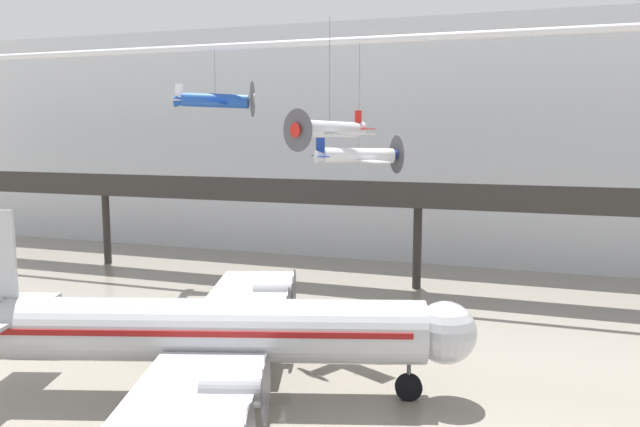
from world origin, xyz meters
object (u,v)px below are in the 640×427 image
(suspended_plane_silver_racer, at_px, (329,129))
(suspended_plane_blue_trainer, at_px, (215,101))
(airliner_silver_main, at_px, (203,331))
(suspended_plane_white_twin, at_px, (359,156))

(suspended_plane_silver_racer, height_order, suspended_plane_blue_trainer, suspended_plane_blue_trainer)
(suspended_plane_silver_racer, xyz_separation_m, suspended_plane_blue_trainer, (-13.67, 11.52, 2.36))
(airliner_silver_main, distance_m, suspended_plane_blue_trainer, 26.62)
(suspended_plane_white_twin, relative_size, suspended_plane_silver_racer, 1.27)
(suspended_plane_white_twin, bearing_deg, suspended_plane_blue_trainer, 144.66)
(suspended_plane_white_twin, xyz_separation_m, suspended_plane_blue_trainer, (-12.42, 0.35, 4.37))
(suspended_plane_white_twin, distance_m, suspended_plane_silver_racer, 11.42)
(suspended_plane_blue_trainer, bearing_deg, suspended_plane_white_twin, -18.34)
(suspended_plane_white_twin, xyz_separation_m, suspended_plane_silver_racer, (1.25, -11.17, 2.02))
(airliner_silver_main, relative_size, suspended_plane_blue_trainer, 3.59)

